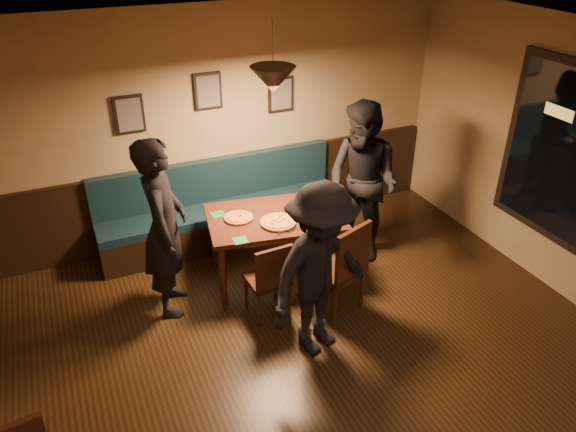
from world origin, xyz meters
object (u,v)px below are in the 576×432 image
(booth_bench, at_px, (222,206))
(diner_front, at_px, (320,271))
(diner_right, at_px, (362,183))
(tabasco_bottle, at_px, (320,203))
(dining_table, at_px, (275,246))
(chair_near_left, at_px, (267,278))
(diner_left, at_px, (164,228))
(chair_near_right, at_px, (335,266))
(soda_glass, at_px, (340,209))

(booth_bench, bearing_deg, diner_front, -83.86)
(booth_bench, distance_m, diner_front, 2.20)
(diner_right, height_order, tabasco_bottle, diner_right)
(dining_table, height_order, diner_right, diner_right)
(dining_table, relative_size, diner_front, 0.84)
(booth_bench, relative_size, chair_near_left, 3.40)
(chair_near_left, distance_m, diner_left, 1.12)
(dining_table, height_order, tabasco_bottle, tabasco_bottle)
(diner_left, height_order, tabasco_bottle, diner_left)
(chair_near_right, relative_size, diner_front, 0.62)
(soda_glass, bearing_deg, dining_table, 156.64)
(dining_table, xyz_separation_m, diner_front, (-0.07, -1.22, 0.47))
(dining_table, xyz_separation_m, tabasco_bottle, (0.52, -0.04, 0.45))
(diner_right, distance_m, diner_front, 1.70)
(diner_left, height_order, soda_glass, diner_left)
(diner_right, bearing_deg, chair_near_left, -88.64)
(booth_bench, relative_size, diner_front, 1.75)
(chair_near_right, xyz_separation_m, diner_front, (-0.39, -0.42, 0.33))
(diner_front, bearing_deg, diner_right, 27.35)
(diner_right, relative_size, soda_glass, 11.63)
(booth_bench, height_order, dining_table, booth_bench)
(chair_near_left, height_order, diner_front, diner_front)
(diner_right, xyz_separation_m, soda_glass, (-0.45, -0.29, -0.09))
(diner_right, height_order, diner_front, diner_right)
(diner_left, relative_size, tabasco_bottle, 14.01)
(dining_table, xyz_separation_m, chair_near_right, (0.32, -0.80, 0.14))
(chair_near_left, relative_size, diner_left, 0.47)
(chair_near_left, xyz_separation_m, soda_glass, (0.97, 0.31, 0.41))
(chair_near_left, xyz_separation_m, diner_left, (-0.86, 0.52, 0.50))
(diner_right, xyz_separation_m, tabasco_bottle, (-0.57, -0.06, -0.10))
(diner_left, height_order, diner_right, diner_left)
(booth_bench, xyz_separation_m, soda_glass, (0.95, -1.21, 0.35))
(dining_table, relative_size, tabasco_bottle, 10.73)
(diner_left, distance_m, diner_right, 2.28)
(dining_table, xyz_separation_m, soda_glass, (0.64, -0.28, 0.47))
(chair_near_left, height_order, diner_left, diner_left)
(diner_right, bearing_deg, booth_bench, -145.01)
(tabasco_bottle, bearing_deg, diner_front, -116.60)
(diner_right, distance_m, soda_glass, 0.54)
(booth_bench, relative_size, diner_right, 1.60)
(chair_near_left, relative_size, diner_right, 0.47)
(booth_bench, distance_m, diner_right, 1.73)
(booth_bench, height_order, diner_front, diner_front)
(soda_glass, bearing_deg, chair_near_left, -162.27)
(dining_table, distance_m, diner_front, 1.31)
(diner_left, bearing_deg, soda_glass, -79.50)
(dining_table, height_order, diner_front, diner_front)
(diner_front, height_order, soda_glass, diner_front)
(chair_near_right, bearing_deg, diner_right, 26.83)
(booth_bench, xyz_separation_m, diner_left, (-0.89, -1.00, 0.44))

